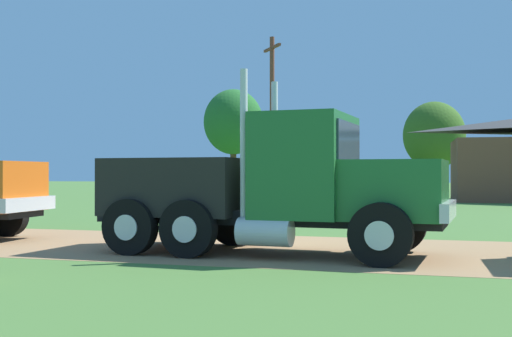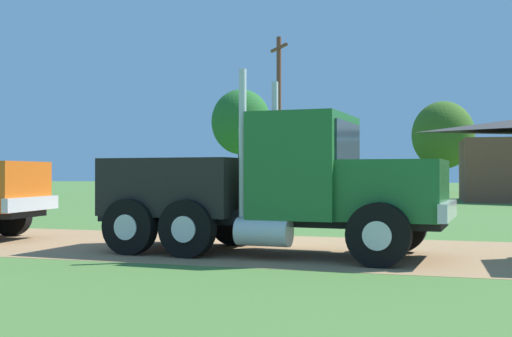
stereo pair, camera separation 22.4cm
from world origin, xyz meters
TOP-DOWN VIEW (x-y plane):
  - ground_plane at (0.00, 0.00)m, footprint 200.00×200.00m
  - dirt_track at (0.00, 0.00)m, footprint 120.00×5.65m
  - truck_foreground_white at (0.91, -0.81)m, footprint 7.06×3.00m
  - utility_pole_near at (-4.93, 21.40)m, footprint 1.43×1.85m
  - tree_left at (-10.36, 31.15)m, footprint 4.23×4.23m
  - tree_mid at (3.30, 41.30)m, footprint 4.93×4.93m

SIDE VIEW (x-z plane):
  - ground_plane at x=0.00m, z-range 0.00..0.00m
  - dirt_track at x=0.00m, z-range 0.00..0.01m
  - truck_foreground_white at x=0.91m, z-range -0.47..3.06m
  - tree_mid at x=3.30m, z-range 0.95..8.31m
  - utility_pole_near at x=-4.93m, z-range 0.26..9.32m
  - tree_left at x=-10.36m, z-range 1.43..9.02m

